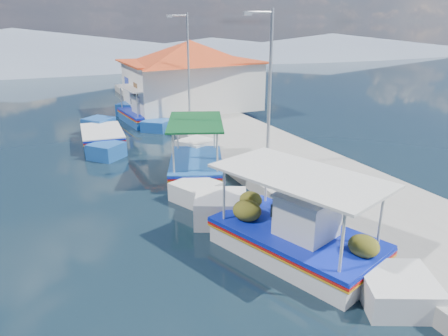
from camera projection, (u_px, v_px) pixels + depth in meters
name	position (u px, v px, depth m)	size (l,w,h in m)	color
ground	(173.00, 220.00, 13.45)	(160.00, 160.00, 0.00)	black
quay	(249.00, 145.00, 20.83)	(5.00, 44.00, 0.50)	#98968F
bollards	(216.00, 146.00, 19.23)	(0.20, 17.20, 0.30)	#A5A8AD
main_caique	(295.00, 238.00, 11.34)	(4.04, 7.53, 2.63)	silver
caique_green_canopy	(195.00, 167.00, 17.18)	(3.66, 6.46, 2.59)	silver
caique_blue_hull	(102.00, 139.00, 21.62)	(2.32, 6.67, 1.19)	#194D9A
caique_far	(142.00, 115.00, 26.40)	(2.43, 6.98, 2.45)	#194D9A
harbor_building	(191.00, 73.00, 27.84)	(10.49, 10.49, 4.40)	silver
lamp_post_near	(268.00, 83.00, 15.66)	(1.21, 0.14, 6.00)	#A5A8AD
lamp_post_far	(187.00, 63.00, 23.39)	(1.21, 0.14, 6.00)	#A5A8AD
mountain_ridge	(100.00, 49.00, 63.44)	(171.40, 96.00, 5.50)	slate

